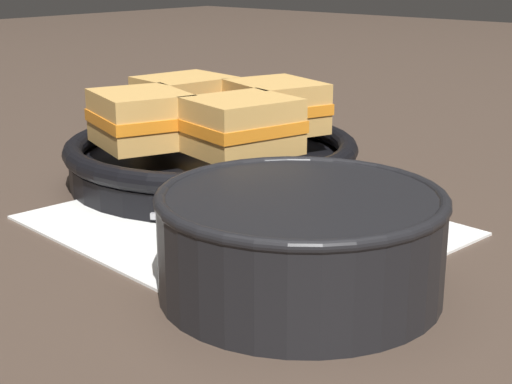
% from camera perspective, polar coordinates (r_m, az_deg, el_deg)
% --- Properties ---
extents(ground_plane, '(4.00, 4.00, 0.00)m').
position_cam_1_polar(ground_plane, '(0.59, -1.91, -2.86)').
color(ground_plane, '#47382D').
extents(napkin, '(0.31, 0.27, 0.00)m').
position_cam_1_polar(napkin, '(0.60, -1.11, -2.32)').
color(napkin, white).
rests_on(napkin, ground_plane).
extents(soup_bowl, '(0.18, 0.18, 0.07)m').
position_cam_1_polar(soup_bowl, '(0.47, 3.26, -3.17)').
color(soup_bowl, black).
rests_on(soup_bowl, ground_plane).
extents(spoon, '(0.15, 0.10, 0.01)m').
position_cam_1_polar(spoon, '(0.59, 3.77, -2.27)').
color(spoon, '#9E9EA3').
rests_on(spoon, napkin).
extents(skillet, '(0.26, 0.26, 0.04)m').
position_cam_1_polar(skillet, '(0.71, -3.24, 2.39)').
color(skillet, black).
rests_on(skillet, ground_plane).
extents(sandwich_near_left, '(0.10, 0.10, 0.05)m').
position_cam_1_polar(sandwich_near_left, '(0.68, -8.38, 5.32)').
color(sandwich_near_left, tan).
rests_on(sandwich_near_left, skillet).
extents(sandwich_near_right, '(0.09, 0.10, 0.05)m').
position_cam_1_polar(sandwich_near_right, '(0.65, -1.05, 4.85)').
color(sandwich_near_right, tan).
rests_on(sandwich_near_right, skillet).
extents(sandwich_far_left, '(0.10, 0.10, 0.05)m').
position_cam_1_polar(sandwich_far_left, '(0.73, 1.45, 6.26)').
color(sandwich_far_left, tan).
rests_on(sandwich_far_left, skillet).
extents(sandwich_far_right, '(0.08, 0.09, 0.05)m').
position_cam_1_polar(sandwich_far_right, '(0.77, -5.21, 6.64)').
color(sandwich_far_right, tan).
rests_on(sandwich_far_right, skillet).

